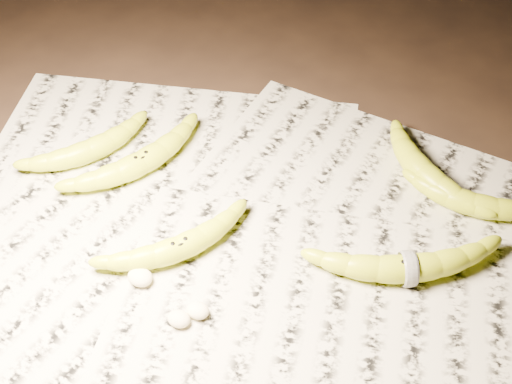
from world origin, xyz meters
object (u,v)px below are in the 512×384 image
at_px(banana_left_b, 89,148).
at_px(banana_upper_b, 424,171).
at_px(banana_center, 179,246).
at_px(banana_taped, 408,267).
at_px(banana_left_a, 141,161).
at_px(banana_upper_a, 474,202).

xyz_separation_m(banana_left_b, banana_upper_b, (0.47, 0.15, 0.00)).
bearing_deg(banana_center, banana_left_b, 100.41).
bearing_deg(banana_center, banana_taped, -34.71).
bearing_deg(banana_upper_b, banana_left_b, -125.69).
relative_size(banana_center, banana_taped, 0.84).
bearing_deg(banana_center, banana_left_a, 85.00).
distance_m(banana_left_b, banana_taped, 0.49).
bearing_deg(banana_upper_a, banana_left_a, -169.25).
bearing_deg(banana_left_a, banana_upper_a, -49.15).
bearing_deg(banana_taped, banana_left_b, 148.68).
distance_m(banana_left_b, banana_center, 0.24).
xyz_separation_m(banana_left_b, banana_center, (0.21, -0.11, 0.00)).
relative_size(banana_center, banana_upper_a, 1.08).
distance_m(banana_left_a, banana_left_b, 0.08).
height_order(banana_left_b, banana_upper_b, banana_upper_b).
distance_m(banana_taped, banana_upper_a, 0.16).
distance_m(banana_center, banana_upper_b, 0.37).
relative_size(banana_left_a, banana_taped, 0.92).
xyz_separation_m(banana_center, banana_taped, (0.28, 0.09, 0.00)).
xyz_separation_m(banana_left_b, banana_taped, (0.49, -0.02, 0.00)).
bearing_deg(banana_left_b, banana_taped, -59.42).
height_order(banana_taped, banana_upper_a, banana_taped).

